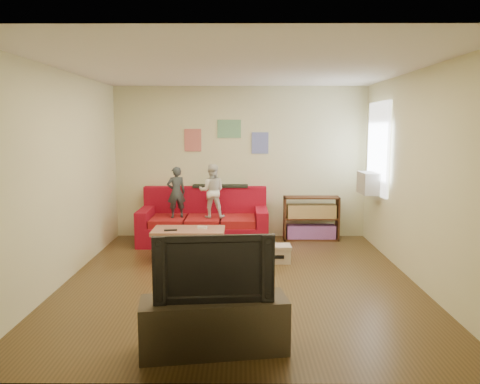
{
  "coord_description": "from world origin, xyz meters",
  "views": [
    {
      "loc": [
        0.03,
        -5.9,
        1.98
      ],
      "look_at": [
        0.0,
        0.8,
        1.05
      ],
      "focal_mm": 35.0,
      "sensor_mm": 36.0,
      "label": 1
    }
  ],
  "objects_px": {
    "child_a": "(176,192)",
    "file_box": "(278,253)",
    "sofa": "(204,223)",
    "child_b": "(212,191)",
    "tv_stand": "(214,325)",
    "television": "(214,266)",
    "bookshelf": "(311,220)",
    "coffee_table": "(189,233)"
  },
  "relations": [
    {
      "from": "file_box",
      "to": "television",
      "type": "height_order",
      "value": "television"
    },
    {
      "from": "child_b",
      "to": "bookshelf",
      "type": "bearing_deg",
      "value": -169.02
    },
    {
      "from": "sofa",
      "to": "tv_stand",
      "type": "bearing_deg",
      "value": -84.2
    },
    {
      "from": "file_box",
      "to": "tv_stand",
      "type": "xyz_separation_m",
      "value": [
        -0.78,
        -2.77,
        0.11
      ]
    },
    {
      "from": "file_box",
      "to": "child_a",
      "type": "bearing_deg",
      "value": 146.42
    },
    {
      "from": "child_b",
      "to": "bookshelf",
      "type": "xyz_separation_m",
      "value": [
        1.73,
        0.32,
        -0.57
      ]
    },
    {
      "from": "tv_stand",
      "to": "coffee_table",
      "type": "bearing_deg",
      "value": 92.28
    },
    {
      "from": "coffee_table",
      "to": "television",
      "type": "height_order",
      "value": "television"
    },
    {
      "from": "file_box",
      "to": "television",
      "type": "xyz_separation_m",
      "value": [
        -0.78,
        -2.77,
        0.65
      ]
    },
    {
      "from": "child_a",
      "to": "file_box",
      "type": "relative_size",
      "value": 2.31
    },
    {
      "from": "bookshelf",
      "to": "child_b",
      "type": "bearing_deg",
      "value": -169.61
    },
    {
      "from": "sofa",
      "to": "television",
      "type": "height_order",
      "value": "television"
    },
    {
      "from": "sofa",
      "to": "child_b",
      "type": "relative_size",
      "value": 2.4
    },
    {
      "from": "child_b",
      "to": "television",
      "type": "height_order",
      "value": "child_b"
    },
    {
      "from": "coffee_table",
      "to": "bookshelf",
      "type": "height_order",
      "value": "bookshelf"
    },
    {
      "from": "file_box",
      "to": "television",
      "type": "distance_m",
      "value": 2.95
    },
    {
      "from": "child_a",
      "to": "file_box",
      "type": "xyz_separation_m",
      "value": [
        1.64,
        -1.09,
        -0.76
      ]
    },
    {
      "from": "sofa",
      "to": "tv_stand",
      "type": "distance_m",
      "value": 4.05
    },
    {
      "from": "file_box",
      "to": "television",
      "type": "bearing_deg",
      "value": -105.66
    },
    {
      "from": "child_a",
      "to": "tv_stand",
      "type": "distance_m",
      "value": 4.01
    },
    {
      "from": "sofa",
      "to": "coffee_table",
      "type": "xyz_separation_m",
      "value": [
        -0.14,
        -1.17,
        0.09
      ]
    },
    {
      "from": "bookshelf",
      "to": "television",
      "type": "bearing_deg",
      "value": -109.38
    },
    {
      "from": "child_a",
      "to": "coffee_table",
      "type": "relative_size",
      "value": 0.82
    },
    {
      "from": "file_box",
      "to": "tv_stand",
      "type": "relative_size",
      "value": 0.29
    },
    {
      "from": "bookshelf",
      "to": "tv_stand",
      "type": "distance_m",
      "value": 4.43
    },
    {
      "from": "child_a",
      "to": "bookshelf",
      "type": "relative_size",
      "value": 0.9
    },
    {
      "from": "child_b",
      "to": "file_box",
      "type": "height_order",
      "value": "child_b"
    },
    {
      "from": "coffee_table",
      "to": "tv_stand",
      "type": "bearing_deg",
      "value": -79.17
    },
    {
      "from": "bookshelf",
      "to": "tv_stand",
      "type": "xyz_separation_m",
      "value": [
        -1.47,
        -4.18,
        -0.1
      ]
    },
    {
      "from": "coffee_table",
      "to": "file_box",
      "type": "distance_m",
      "value": 1.36
    },
    {
      "from": "coffee_table",
      "to": "tv_stand",
      "type": "xyz_separation_m",
      "value": [
        0.55,
        -2.87,
        -0.17
      ]
    },
    {
      "from": "sofa",
      "to": "child_a",
      "type": "bearing_deg",
      "value": -158.89
    },
    {
      "from": "file_box",
      "to": "sofa",
      "type": "bearing_deg",
      "value": 133.22
    },
    {
      "from": "tv_stand",
      "to": "television",
      "type": "relative_size",
      "value": 1.25
    },
    {
      "from": "child_a",
      "to": "bookshelf",
      "type": "distance_m",
      "value": 2.41
    },
    {
      "from": "bookshelf",
      "to": "tv_stand",
      "type": "bearing_deg",
      "value": -109.38
    },
    {
      "from": "child_b",
      "to": "tv_stand",
      "type": "height_order",
      "value": "child_b"
    },
    {
      "from": "coffee_table",
      "to": "bookshelf",
      "type": "bearing_deg",
      "value": 33.02
    },
    {
      "from": "tv_stand",
      "to": "child_a",
      "type": "bearing_deg",
      "value": 94.03
    },
    {
      "from": "sofa",
      "to": "bookshelf",
      "type": "bearing_deg",
      "value": 4.35
    },
    {
      "from": "sofa",
      "to": "child_b",
      "type": "bearing_deg",
      "value": -49.76
    },
    {
      "from": "sofa",
      "to": "coffee_table",
      "type": "height_order",
      "value": "sofa"
    }
  ]
}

